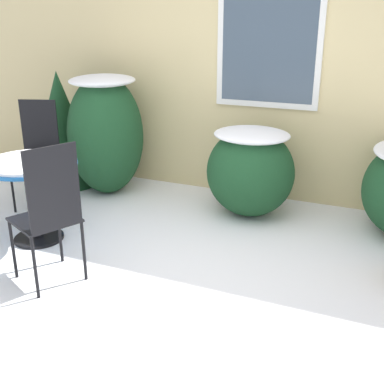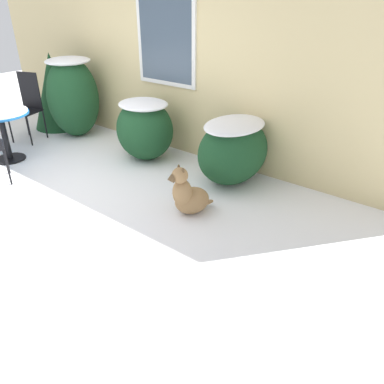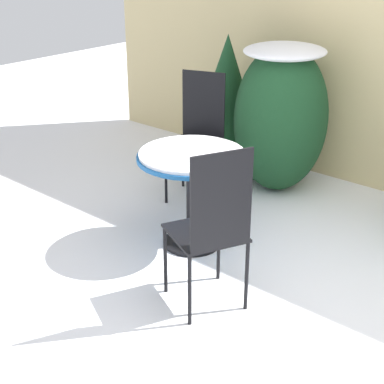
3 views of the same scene
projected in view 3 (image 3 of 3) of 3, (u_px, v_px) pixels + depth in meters
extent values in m
plane|color=white|center=(337.00, 336.00, 3.46)|extent=(16.00, 16.00, 0.00)
ellipsoid|color=#194223|center=(281.00, 119.00, 5.18)|extent=(0.82, 0.86, 1.31)
ellipsoid|color=white|center=(285.00, 51.00, 4.93)|extent=(0.69, 0.73, 0.12)
cone|color=#194223|center=(227.00, 103.00, 5.64)|extent=(0.86, 0.86, 1.31)
cylinder|color=black|center=(192.00, 242.00, 4.48)|extent=(0.44, 0.44, 0.03)
cylinder|color=black|center=(192.00, 201.00, 4.34)|extent=(0.08, 0.08, 0.66)
cylinder|color=#195699|center=(192.00, 157.00, 4.19)|extent=(0.80, 0.80, 0.03)
cylinder|color=white|center=(192.00, 154.00, 4.18)|extent=(0.76, 0.76, 0.03)
cube|color=black|center=(195.00, 146.00, 5.04)|extent=(0.53, 0.53, 0.02)
cube|color=black|center=(204.00, 105.00, 5.09)|extent=(0.37, 0.14, 0.59)
cylinder|color=black|center=(166.00, 177.00, 5.05)|extent=(0.02, 0.02, 0.48)
cylinder|color=black|center=(208.00, 184.00, 4.92)|extent=(0.02, 0.02, 0.48)
cylinder|color=black|center=(183.00, 162.00, 5.37)|extent=(0.02, 0.02, 0.48)
cylinder|color=black|center=(223.00, 168.00, 5.24)|extent=(0.02, 0.02, 0.48)
cube|color=black|center=(205.00, 233.00, 3.60)|extent=(0.56, 0.56, 0.02)
cube|color=black|center=(221.00, 201.00, 3.31)|extent=(0.18, 0.36, 0.59)
cylinder|color=black|center=(219.00, 248.00, 3.94)|extent=(0.02, 0.02, 0.48)
cylinder|color=black|center=(165.00, 260.00, 3.79)|extent=(0.02, 0.02, 0.48)
cylinder|color=black|center=(247.00, 276.00, 3.62)|extent=(0.02, 0.02, 0.48)
cylinder|color=black|center=(190.00, 291.00, 3.47)|extent=(0.02, 0.02, 0.48)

